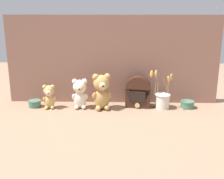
% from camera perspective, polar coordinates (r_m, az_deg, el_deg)
% --- Properties ---
extents(ground_plane, '(4.00, 4.00, 0.00)m').
position_cam_1_polar(ground_plane, '(2.21, -0.02, -3.88)').
color(ground_plane, '#8E7056').
extents(backdrop_wall, '(1.72, 0.02, 0.71)m').
position_cam_1_polar(backdrop_wall, '(2.28, 0.11, 6.00)').
color(backdrop_wall, '#845B4C').
rests_on(backdrop_wall, ground).
extents(teddy_bear_large, '(0.16, 0.14, 0.28)m').
position_cam_1_polar(teddy_bear_large, '(2.15, -2.11, -0.28)').
color(teddy_bear_large, tan).
rests_on(teddy_bear_large, ground).
extents(teddy_bear_medium, '(0.13, 0.12, 0.24)m').
position_cam_1_polar(teddy_bear_medium, '(2.20, -6.54, -0.70)').
color(teddy_bear_medium, beige).
rests_on(teddy_bear_medium, ground).
extents(teddy_bear_small, '(0.10, 0.10, 0.19)m').
position_cam_1_polar(teddy_bear_small, '(2.24, -12.66, -1.32)').
color(teddy_bear_small, tan).
rests_on(teddy_bear_small, ground).
extents(flower_vase, '(0.18, 0.15, 0.31)m').
position_cam_1_polar(flower_vase, '(2.23, 10.22, -1.82)').
color(flower_vase, silver).
rests_on(flower_vase, ground).
extents(vintage_radio, '(0.20, 0.12, 0.25)m').
position_cam_1_polar(vintage_radio, '(2.22, 5.32, -0.58)').
color(vintage_radio, '#381E14').
rests_on(vintage_radio, ground).
extents(decorative_tin_tall, '(0.10, 0.10, 0.05)m').
position_cam_1_polar(decorative_tin_tall, '(2.32, -15.44, -2.76)').
color(decorative_tin_tall, '#47705B').
rests_on(decorative_tin_tall, ground).
extents(decorative_tin_short, '(0.11, 0.11, 0.06)m').
position_cam_1_polar(decorative_tin_short, '(2.29, 15.06, -2.92)').
color(decorative_tin_short, '#47705B').
rests_on(decorative_tin_short, ground).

